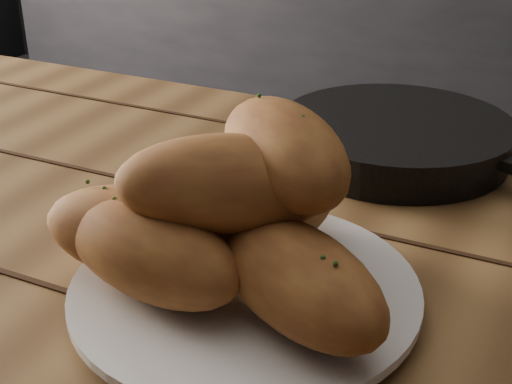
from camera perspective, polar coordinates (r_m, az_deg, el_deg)
name	(u,v)px	position (r m, az deg, el deg)	size (l,w,h in m)	color
floor	(96,378)	(1.69, -12.68, -14.34)	(4.00, 4.00, 0.00)	#38383A
counter	(353,20)	(2.87, 7.80, 13.46)	(2.80, 0.60, 0.90)	black
table	(268,360)	(0.67, 1.01, -13.26)	(1.65, 0.84, 0.75)	brown
plate	(245,292)	(0.57, -0.88, -8.04)	(0.28, 0.28, 0.02)	white
bread_rolls	(227,218)	(0.54, -2.37, -2.10)	(0.31, 0.25, 0.14)	#A56C2E
skillet	(397,138)	(0.84, 11.24, 4.29)	(0.39, 0.27, 0.05)	black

